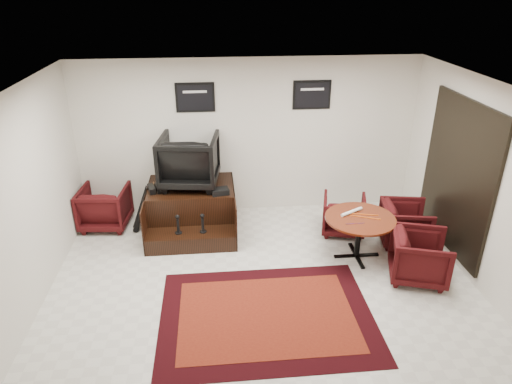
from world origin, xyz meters
TOP-DOWN VIEW (x-y plane):
  - ground at (0.00, 0.00)m, footprint 6.00×6.00m
  - room_shell at (0.41, 0.12)m, footprint 6.02×5.02m
  - area_rug at (-0.02, -0.58)m, footprint 2.74×2.06m
  - shine_podium at (-1.04, 1.86)m, footprint 1.47×1.52m
  - shine_chair at (-1.04, 2.01)m, footprint 1.05×1.00m
  - shoes_pair at (-1.62, 1.78)m, footprint 0.29×0.32m
  - polish_kit at (-0.55, 1.57)m, footprint 0.31×0.24m
  - umbrella_black at (-1.90, 1.78)m, footprint 0.29×0.11m
  - umbrella_hooked at (-1.91, 1.92)m, footprint 0.31×0.12m
  - armchair_side at (-2.55, 2.06)m, footprint 0.85×0.81m
  - meeting_table at (1.54, 0.68)m, footprint 1.06×1.06m
  - table_chair_back at (1.53, 1.46)m, footprint 0.84×0.81m
  - table_chair_window at (2.44, 1.03)m, footprint 0.81×0.85m
  - table_chair_corner at (2.25, 0.04)m, footprint 0.92×0.95m
  - paper_roll at (1.45, 0.82)m, footprint 0.39×0.25m
  - table_clutter at (1.58, 0.67)m, footprint 0.57×0.34m

SIDE VIEW (x-z plane):
  - ground at x=0.00m, z-range 0.00..0.00m
  - area_rug at x=-0.02m, z-range 0.00..0.01m
  - shine_podium at x=-1.04m, z-range -0.03..0.73m
  - table_chair_back at x=1.53m, z-range 0.00..0.72m
  - table_chair_window at x=2.44m, z-range 0.00..0.76m
  - umbrella_black at x=-1.90m, z-range 0.00..0.79m
  - table_chair_corner at x=2.25m, z-range 0.00..0.79m
  - armchair_side at x=-2.55m, z-range 0.00..0.81m
  - umbrella_hooked at x=-1.91m, z-range 0.00..0.84m
  - meeting_table at x=1.54m, z-range 0.26..0.95m
  - table_clutter at x=1.58m, z-range 0.69..0.71m
  - paper_roll at x=1.45m, z-range 0.69..0.74m
  - polish_kit at x=-0.55m, z-range 0.76..0.86m
  - shoes_pair at x=-1.62m, z-range 0.76..0.86m
  - shine_chair at x=-1.04m, z-range 0.76..1.73m
  - room_shell at x=0.41m, z-range 0.38..3.19m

